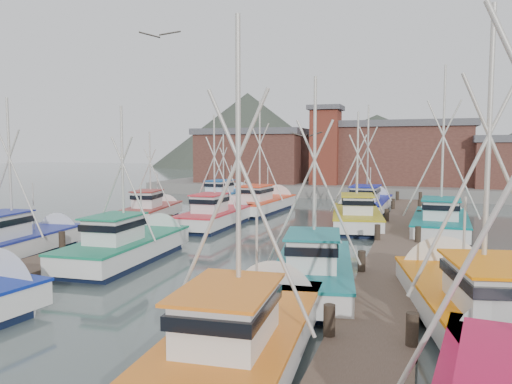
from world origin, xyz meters
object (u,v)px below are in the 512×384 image
(boat_4, at_px, (132,246))
(boat_8, at_px, (219,216))
(lookout_tower, at_px, (325,145))
(boat_1, at_px, (247,336))
(boat_12, at_px, (263,203))

(boat_4, xyz_separation_m, boat_8, (-0.14, 10.59, 0.00))
(lookout_tower, bearing_deg, boat_4, -94.04)
(lookout_tower, bearing_deg, boat_1, -81.77)
(boat_4, relative_size, boat_12, 0.89)
(boat_8, relative_size, boat_12, 0.85)
(boat_1, distance_m, boat_8, 21.26)
(lookout_tower, height_order, boat_12, lookout_tower)
(lookout_tower, height_order, boat_1, lookout_tower)
(lookout_tower, xyz_separation_m, boat_1, (6.27, -43.35, -4.87))
(lookout_tower, height_order, boat_4, lookout_tower)
(lookout_tower, distance_m, boat_8, 24.64)
(boat_12, bearing_deg, boat_1, -70.00)
(boat_1, height_order, boat_4, boat_1)
(lookout_tower, relative_size, boat_1, 0.95)
(boat_4, xyz_separation_m, boat_12, (0.38, 18.65, 0.01))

